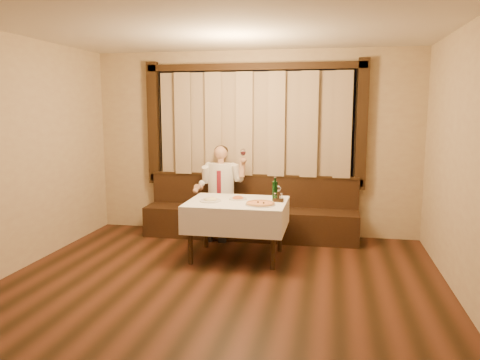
% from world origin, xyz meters
% --- Properties ---
extents(room, '(5.01, 6.01, 2.81)m').
position_xyz_m(room, '(-0.00, 0.97, 1.50)').
color(room, black).
rests_on(room, ground).
extents(banquette, '(3.20, 0.61, 0.94)m').
position_xyz_m(banquette, '(0.00, 2.72, 0.31)').
color(banquette, black).
rests_on(banquette, ground).
extents(dining_table, '(1.27, 0.97, 0.76)m').
position_xyz_m(dining_table, '(0.00, 1.70, 0.65)').
color(dining_table, black).
rests_on(dining_table, ground).
extents(pizza, '(0.38, 0.38, 0.04)m').
position_xyz_m(pizza, '(0.33, 1.52, 0.77)').
color(pizza, white).
rests_on(pizza, dining_table).
extents(pasta_red, '(0.24, 0.24, 0.08)m').
position_xyz_m(pasta_red, '(-0.01, 1.81, 0.79)').
color(pasta_red, white).
rests_on(pasta_red, dining_table).
extents(pasta_cream, '(0.28, 0.28, 0.09)m').
position_xyz_m(pasta_cream, '(-0.33, 1.62, 0.79)').
color(pasta_cream, white).
rests_on(pasta_cream, dining_table).
extents(green_bottle, '(0.07, 0.07, 0.31)m').
position_xyz_m(green_bottle, '(0.48, 1.81, 0.89)').
color(green_bottle, '#0F4715').
rests_on(green_bottle, dining_table).
extents(table_wine_glass, '(0.07, 0.07, 0.18)m').
position_xyz_m(table_wine_glass, '(0.51, 1.95, 0.88)').
color(table_wine_glass, white).
rests_on(table_wine_glass, dining_table).
extents(cruet_caddy, '(0.13, 0.08, 0.13)m').
position_xyz_m(cruet_caddy, '(0.53, 1.75, 0.80)').
color(cruet_caddy, black).
rests_on(cruet_caddy, dining_table).
extents(seated_man, '(0.75, 0.56, 1.39)m').
position_xyz_m(seated_man, '(-0.45, 2.63, 0.81)').
color(seated_man, black).
rests_on(seated_man, ground).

